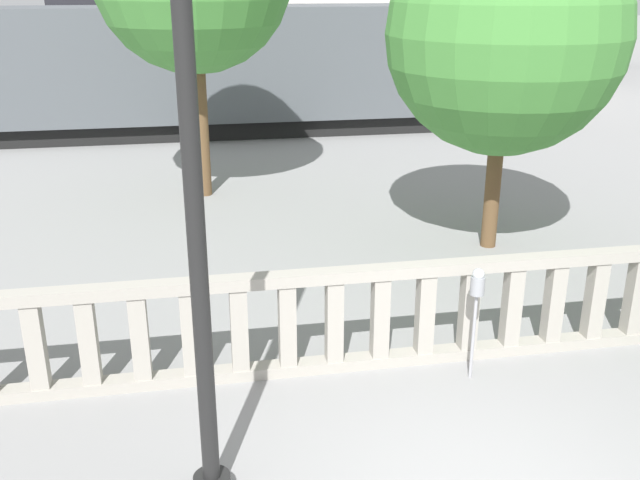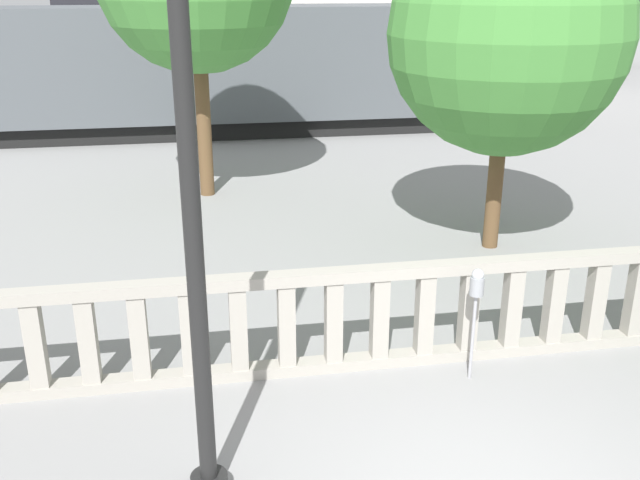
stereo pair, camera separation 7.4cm
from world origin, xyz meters
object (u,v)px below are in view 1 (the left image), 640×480
tree_right (506,35)px  lamppost (192,169)px  train_near (189,69)px  parking_meter (477,291)px  train_far (357,31)px

tree_right → lamppost: bearing=-132.0°
train_near → tree_right: 12.04m
lamppost → tree_right: (5.19, 5.77, 0.53)m
parking_meter → tree_right: tree_right is taller
parking_meter → train_far: (5.42, 29.27, 0.85)m
train_near → tree_right: bearing=-64.6°
lamppost → train_near: size_ratio=0.28×
lamppost → train_near: bearing=89.8°
parking_meter → train_near: 15.34m
train_far → train_near: bearing=-120.9°
lamppost → parking_meter: bearing=25.9°
train_near → lamppost: bearing=-90.2°
lamppost → train_near: lamppost is taller
train_near → train_far: bearing=59.1°
train_far → lamppost: bearing=-105.6°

